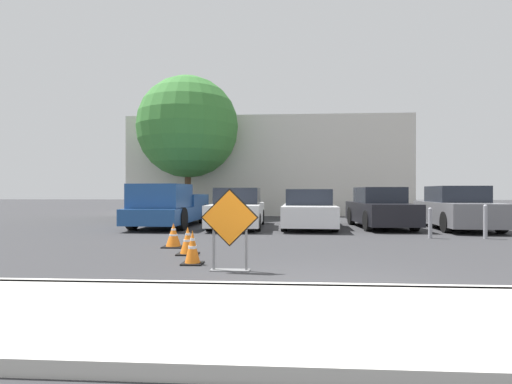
# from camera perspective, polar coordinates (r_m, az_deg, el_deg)

# --- Properties ---
(ground_plane) EXTENTS (96.00, 96.00, 0.00)m
(ground_plane) POSITION_cam_1_polar(r_m,az_deg,el_deg) (15.37, 6.11, -4.97)
(ground_plane) COLOR #333335
(sidewalk_strip) EXTENTS (26.82, 2.51, 0.14)m
(sidewalk_strip) POSITION_cam_1_polar(r_m,az_deg,el_deg) (4.29, 12.58, -17.49)
(sidewalk_strip) COLOR beige
(sidewalk_strip) RESTS_ON ground_plane
(curb_lip) EXTENTS (26.82, 0.20, 0.14)m
(curb_lip) POSITION_cam_1_polar(r_m,az_deg,el_deg) (5.49, 10.52, -13.56)
(curb_lip) COLOR beige
(curb_lip) RESTS_ON ground_plane
(road_closed_sign) EXTENTS (0.99, 0.20, 1.41)m
(road_closed_sign) POSITION_cam_1_polar(r_m,az_deg,el_deg) (6.82, -3.78, -4.82)
(road_closed_sign) COLOR black
(road_closed_sign) RESTS_ON ground_plane
(traffic_cone_nearest) EXTENTS (0.39, 0.39, 0.63)m
(traffic_cone_nearest) POSITION_cam_1_polar(r_m,az_deg,el_deg) (7.62, -9.06, -7.88)
(traffic_cone_nearest) COLOR black
(traffic_cone_nearest) RESTS_ON ground_plane
(traffic_cone_second) EXTENTS (0.44, 0.44, 0.60)m
(traffic_cone_second) POSITION_cam_1_polar(r_m,az_deg,el_deg) (8.77, -9.73, -6.93)
(traffic_cone_second) COLOR black
(traffic_cone_second) RESTS_ON ground_plane
(traffic_cone_third) EXTENTS (0.49, 0.49, 0.59)m
(traffic_cone_third) POSITION_cam_1_polar(r_m,az_deg,el_deg) (9.96, -11.71, -6.11)
(traffic_cone_third) COLOR black
(traffic_cone_third) RESTS_ON ground_plane
(pickup_truck) EXTENTS (2.15, 5.41, 1.62)m
(pickup_truck) POSITION_cam_1_polar(r_m,az_deg,el_deg) (15.55, -12.43, -2.20)
(pickup_truck) COLOR navy
(pickup_truck) RESTS_ON ground_plane
(parked_car_nearest) EXTENTS (1.88, 4.60, 1.48)m
(parked_car_nearest) POSITION_cam_1_polar(r_m,az_deg,el_deg) (15.03, -2.61, -2.49)
(parked_car_nearest) COLOR white
(parked_car_nearest) RESTS_ON ground_plane
(parked_car_second) EXTENTS (2.09, 4.73, 1.44)m
(parked_car_second) POSITION_cam_1_polar(r_m,az_deg,el_deg) (15.03, 7.53, -2.55)
(parked_car_second) COLOR silver
(parked_car_second) RESTS_ON ground_plane
(parked_car_third) EXTENTS (1.90, 4.35, 1.51)m
(parked_car_third) POSITION_cam_1_polar(r_m,az_deg,el_deg) (15.60, 17.26, -2.31)
(parked_car_third) COLOR black
(parked_car_third) RESTS_ON ground_plane
(parked_car_fourth) EXTENTS (2.13, 4.72, 1.55)m
(parked_car_fourth) POSITION_cam_1_polar(r_m,az_deg,el_deg) (16.13, 26.75, -2.18)
(parked_car_fourth) COLOR slate
(parked_car_fourth) RESTS_ON ground_plane
(bollard_nearest) EXTENTS (0.12, 0.12, 0.90)m
(bollard_nearest) POSITION_cam_1_polar(r_m,az_deg,el_deg) (12.61, 23.62, -3.94)
(bollard_nearest) COLOR gray
(bollard_nearest) RESTS_ON ground_plane
(bollard_second) EXTENTS (0.12, 0.12, 0.98)m
(bollard_second) POSITION_cam_1_polar(r_m,az_deg,el_deg) (13.21, 29.94, -3.57)
(bollard_second) COLOR gray
(bollard_second) RESTS_ON ground_plane
(building_facade_backdrop) EXTENTS (15.83, 5.00, 5.55)m
(building_facade_backdrop) POSITION_cam_1_polar(r_m,az_deg,el_deg) (24.27, 1.84, 3.46)
(building_facade_backdrop) COLOR beige
(building_facade_backdrop) RESTS_ON ground_plane
(street_tree_behind_lot) EXTENTS (5.24, 5.24, 7.31)m
(street_tree_behind_lot) POSITION_cam_1_polar(r_m,az_deg,el_deg) (21.27, -9.71, 9.10)
(street_tree_behind_lot) COLOR #513823
(street_tree_behind_lot) RESTS_ON ground_plane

